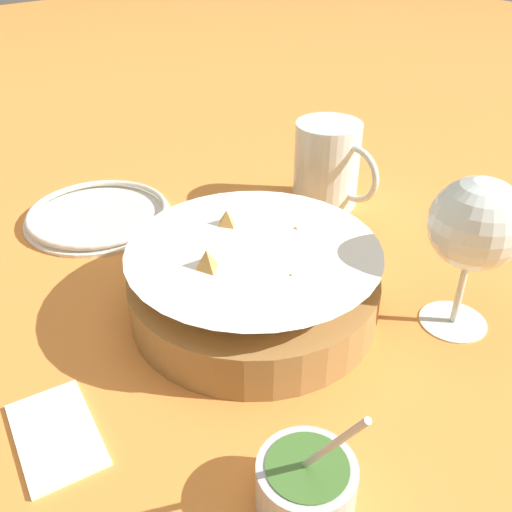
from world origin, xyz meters
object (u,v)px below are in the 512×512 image
object	(u,v)px
sauce_cup	(306,483)
side_plate	(98,214)
beer_mug	(327,168)
wine_glass	(475,228)
food_basket	(255,282)

from	to	relation	value
sauce_cup	side_plate	size ratio (longest dim) A/B	0.65
sauce_cup	beer_mug	xyz separation A→B (m)	(-0.31, 0.36, 0.03)
sauce_cup	wine_glass	size ratio (longest dim) A/B	0.78
sauce_cup	side_plate	xyz separation A→B (m)	(-0.48, 0.09, -0.02)
food_basket	beer_mug	xyz separation A→B (m)	(-0.12, 0.23, 0.02)
beer_mug	wine_glass	bearing A→B (deg)	-19.68
sauce_cup	wine_glass	xyz separation A→B (m)	(-0.04, 0.26, 0.09)
wine_glass	side_plate	distance (m)	0.48
food_basket	wine_glass	size ratio (longest dim) A/B	1.58
food_basket	side_plate	xyz separation A→B (m)	(-0.29, -0.03, -0.03)
food_basket	side_plate	size ratio (longest dim) A/B	1.31
food_basket	beer_mug	distance (m)	0.26
food_basket	wine_glass	xyz separation A→B (m)	(0.15, 0.14, 0.08)
food_basket	side_plate	distance (m)	0.29
side_plate	food_basket	bearing A→B (deg)	5.66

